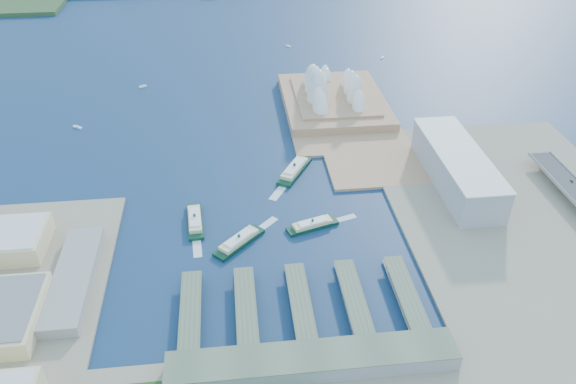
{
  "coord_description": "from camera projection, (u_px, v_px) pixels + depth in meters",
  "views": [
    {
      "loc": [
        -30.13,
        -384.26,
        319.81
      ],
      "look_at": [
        19.71,
        59.39,
        18.0
      ],
      "focal_mm": 35.0,
      "sensor_mm": 36.0,
      "label": 1
    }
  ],
  "objects": [
    {
      "name": "ground",
      "position": [
        273.0,
        247.0,
        498.26
      ],
      "size": [
        3000.0,
        3000.0,
        0.0
      ],
      "primitive_type": "plane",
      "color": "#10284E",
      "rests_on": "ground"
    },
    {
      "name": "east_land",
      "position": [
        559.0,
        263.0,
        478.45
      ],
      "size": [
        240.0,
        500.0,
        3.0
      ],
      "primitive_type": "cube",
      "color": "gray",
      "rests_on": "ground"
    },
    {
      "name": "peninsula",
      "position": [
        338.0,
        112.0,
        721.41
      ],
      "size": [
        135.0,
        220.0,
        3.0
      ],
      "primitive_type": "cube",
      "color": "#A97E5C",
      "rests_on": "ground"
    },
    {
      "name": "opera_house",
      "position": [
        335.0,
        83.0,
        720.56
      ],
      "size": [
        134.0,
        180.0,
        58.0
      ],
      "primitive_type": null,
      "color": "white",
      "rests_on": "peninsula"
    },
    {
      "name": "toaster_building",
      "position": [
        457.0,
        168.0,
        570.67
      ],
      "size": [
        45.0,
        155.0,
        35.0
      ],
      "primitive_type": "cube",
      "color": "#98989E",
      "rests_on": "east_land"
    },
    {
      "name": "ferry_wharves",
      "position": [
        300.0,
        303.0,
        435.2
      ],
      "size": [
        184.0,
        90.0,
        9.3
      ],
      "primitive_type": null,
      "color": "#505E47",
      "rests_on": "ground"
    },
    {
      "name": "terminal_building",
      "position": [
        313.0,
        361.0,
        383.46
      ],
      "size": [
        200.0,
        28.0,
        12.0
      ],
      "primitive_type": "cube",
      "color": "gray",
      "rests_on": "south_land"
    },
    {
      "name": "ferry_a",
      "position": [
        195.0,
        219.0,
        524.89
      ],
      "size": [
        17.71,
        55.11,
        10.26
      ],
      "primitive_type": null,
      "rotation": [
        0.0,
        0.0,
        0.07
      ],
      "color": "#0C321F",
      "rests_on": "ground"
    },
    {
      "name": "ferry_b",
      "position": [
        294.0,
        168.0,
        598.6
      ],
      "size": [
        44.11,
        60.54,
        11.54
      ],
      "primitive_type": null,
      "rotation": [
        0.0,
        0.0,
        -0.53
      ],
      "color": "#0C321F",
      "rests_on": "ground"
    },
    {
      "name": "ferry_c",
      "position": [
        239.0,
        239.0,
        499.31
      ],
      "size": [
        48.46,
        48.05,
        10.29
      ],
      "primitive_type": null,
      "rotation": [
        0.0,
        0.0,
        2.35
      ],
      "color": "#0C321F",
      "rests_on": "ground"
    },
    {
      "name": "ferry_d",
      "position": [
        312.0,
        223.0,
        519.86
      ],
      "size": [
        50.97,
        26.78,
        9.35
      ],
      "primitive_type": null,
      "rotation": [
        0.0,
        0.0,
        1.87
      ],
      "color": "#0C321F",
      "rests_on": "ground"
    },
    {
      "name": "boat_a",
      "position": [
        77.0,
        127.0,
        687.1
      ],
      "size": [
        12.57,
        10.14,
        2.52
      ],
      "primitive_type": null,
      "rotation": [
        0.0,
        0.0,
        0.96
      ],
      "color": "white",
      "rests_on": "ground"
    },
    {
      "name": "boat_b",
      "position": [
        143.0,
        86.0,
        788.99
      ],
      "size": [
        11.01,
        7.94,
        2.83
      ],
      "primitive_type": null,
      "rotation": [
        0.0,
        0.0,
        2.03
      ],
      "color": "white",
      "rests_on": "ground"
    },
    {
      "name": "boat_c",
      "position": [
        383.0,
        57.0,
        883.01
      ],
      "size": [
        8.86,
        10.81,
        2.46
      ],
      "primitive_type": null,
      "rotation": [
        0.0,
        0.0,
        2.54
      ],
      "color": "white",
      "rests_on": "ground"
    },
    {
      "name": "boat_e",
      "position": [
        288.0,
        46.0,
        925.78
      ],
      "size": [
        8.72,
        9.88,
        2.47
      ],
      "primitive_type": null,
      "rotation": [
        0.0,
        0.0,
        0.67
      ],
      "color": "white",
      "rests_on": "ground"
    },
    {
      "name": "car_c",
      "position": [
        572.0,
        181.0,
        559.7
      ],
      "size": [
        1.78,
        4.38,
        1.27
      ],
      "primitive_type": "imported",
      "rotation": [
        0.0,
        0.0,
        3.14
      ],
      "color": "slate",
      "rests_on": "expressway"
    }
  ]
}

